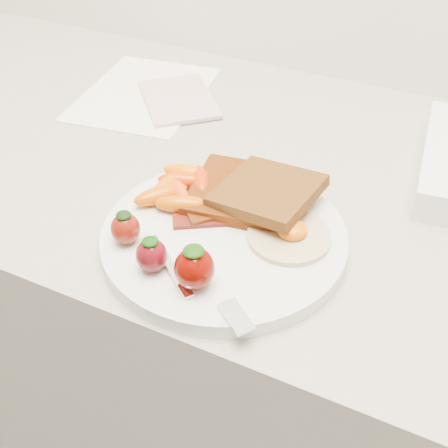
% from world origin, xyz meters
% --- Properties ---
extents(counter, '(2.00, 0.60, 0.90)m').
position_xyz_m(counter, '(0.00, 1.70, 0.45)').
color(counter, gray).
rests_on(counter, ground).
extents(plate, '(0.27, 0.27, 0.02)m').
position_xyz_m(plate, '(-0.02, 1.54, 0.91)').
color(plate, white).
rests_on(plate, counter).
extents(toast_lower, '(0.13, 0.13, 0.01)m').
position_xyz_m(toast_lower, '(-0.03, 1.61, 0.93)').
color(toast_lower, '#4D1504').
rests_on(toast_lower, plate).
extents(toast_upper, '(0.12, 0.12, 0.02)m').
position_xyz_m(toast_upper, '(0.01, 1.60, 0.94)').
color(toast_upper, '#40240D').
rests_on(toast_upper, toast_lower).
extents(fried_egg, '(0.10, 0.10, 0.02)m').
position_xyz_m(fried_egg, '(0.05, 1.56, 0.92)').
color(fried_egg, beige).
rests_on(fried_egg, plate).
extents(bacon_strips, '(0.11, 0.10, 0.01)m').
position_xyz_m(bacon_strips, '(-0.03, 1.56, 0.92)').
color(bacon_strips, black).
rests_on(bacon_strips, plate).
extents(baby_carrots, '(0.09, 0.11, 0.02)m').
position_xyz_m(baby_carrots, '(-0.09, 1.58, 0.93)').
color(baby_carrots, '#D23700').
rests_on(baby_carrots, plate).
extents(strawberries, '(0.13, 0.06, 0.05)m').
position_xyz_m(strawberries, '(-0.04, 1.46, 0.94)').
color(strawberries, maroon).
rests_on(strawberries, plate).
extents(fork, '(0.15, 0.09, 0.00)m').
position_xyz_m(fork, '(-0.00, 1.45, 0.92)').
color(fork, white).
rests_on(fork, plate).
extents(paper_sheet, '(0.22, 0.27, 0.00)m').
position_xyz_m(paper_sheet, '(-0.29, 1.81, 0.90)').
color(paper_sheet, white).
rests_on(paper_sheet, counter).
extents(notepad, '(0.18, 0.18, 0.01)m').
position_xyz_m(notepad, '(-0.23, 1.81, 0.91)').
color(notepad, beige).
rests_on(notepad, paper_sheet).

